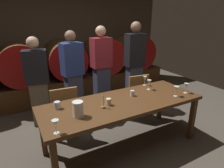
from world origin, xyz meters
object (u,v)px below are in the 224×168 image
(wine_barrel_far_right, at_px, (133,52))
(cup_right, at_px, (132,93))
(candle_center, at_px, (103,104))
(guest_center_left, at_px, (73,75))
(dining_table, at_px, (123,106))
(wine_glass_center, at_px, (145,79))
(cup_center, at_px, (109,102))
(guest_far_right, at_px, (134,65))
(wine_barrel_center, at_px, (64,59))
(chair_left, at_px, (64,109))
(wine_barrel_left, at_px, (20,63))
(wine_glass_left, at_px, (149,83))
(pitcher, at_px, (78,109))
(wine_glass_far_right, at_px, (186,86))
(guest_far_left, at_px, (38,82))
(chair_right, at_px, (135,94))
(cup_left, at_px, (57,105))
(wine_glass_right, at_px, (176,89))
(wine_barrel_right, at_px, (102,55))
(wine_glass_far_left, at_px, (55,123))
(guest_center_right, at_px, (101,69))

(wine_barrel_far_right, bearing_deg, cup_right, -125.16)
(candle_center, bearing_deg, guest_center_left, 88.73)
(dining_table, bearing_deg, wine_glass_center, 28.95)
(cup_center, bearing_deg, guest_far_right, 42.36)
(wine_barrel_center, height_order, guest_far_right, guest_far_right)
(chair_left, bearing_deg, wine_barrel_left, -70.64)
(wine_barrel_far_right, height_order, cup_right, wine_barrel_far_right)
(wine_barrel_far_right, xyz_separation_m, cup_center, (-2.07, -2.40, -0.13))
(wine_glass_left, bearing_deg, wine_barrel_center, 109.27)
(wine_barrel_center, height_order, cup_right, wine_barrel_center)
(pitcher, height_order, wine_glass_far_right, pitcher)
(wine_barrel_center, height_order, pitcher, wine_barrel_center)
(guest_far_left, bearing_deg, wine_barrel_left, -68.77)
(chair_right, xyz_separation_m, cup_center, (-0.94, -0.67, 0.31))
(guest_center_left, xyz_separation_m, cup_left, (-0.55, -1.05, -0.04))
(wine_barrel_far_right, bearing_deg, wine_barrel_left, 180.00)
(wine_barrel_far_right, relative_size, candle_center, 4.48)
(wine_barrel_center, bearing_deg, guest_center_left, -97.68)
(wine_barrel_left, xyz_separation_m, pitcher, (0.43, -2.50, -0.08))
(wine_glass_right, distance_m, cup_center, 1.05)
(wine_barrel_left, distance_m, chair_right, 2.55)
(wine_glass_left, bearing_deg, candle_center, -165.79)
(cup_left, bearing_deg, chair_left, 67.27)
(wine_barrel_center, xyz_separation_m, wine_barrel_right, (1.02, 0.00, 0.00))
(guest_center_left, relative_size, pitcher, 8.58)
(dining_table, height_order, wine_glass_left, wine_glass_left)
(wine_barrel_right, xyz_separation_m, cup_left, (-1.72, -2.17, -0.13))
(wine_barrel_far_right, distance_m, cup_left, 3.47)
(guest_center_left, relative_size, wine_glass_left, 10.04)
(guest_far_left, height_order, cup_right, guest_far_left)
(candle_center, bearing_deg, cup_center, 23.73)
(wine_barrel_right, relative_size, wine_glass_left, 5.64)
(cup_left, bearing_deg, wine_glass_far_right, -12.80)
(cup_left, xyz_separation_m, cup_right, (1.09, -0.12, -0.01))
(wine_barrel_far_right, distance_m, wine_glass_left, 2.52)
(wine_barrel_right, height_order, guest_far_left, guest_far_left)
(guest_far_right, bearing_deg, wine_barrel_left, -28.05)
(guest_far_right, xyz_separation_m, cup_left, (-1.81, -0.85, -0.12))
(wine_barrel_right, xyz_separation_m, wine_glass_far_right, (0.16, -2.60, -0.06))
(wine_barrel_right, height_order, candle_center, wine_barrel_right)
(pitcher, xyz_separation_m, wine_glass_far_right, (1.72, -0.10, 0.02))
(chair_left, distance_m, wine_glass_far_left, 1.13)
(wine_barrel_right, xyz_separation_m, cup_right, (-0.63, -2.29, -0.14))
(guest_far_left, xyz_separation_m, pitcher, (0.24, -1.39, 0.04))
(wine_glass_far_left, bearing_deg, guest_far_left, 87.32)
(chair_right, xyz_separation_m, wine_glass_left, (-0.09, -0.48, 0.38))
(wine_barrel_right, height_order, wine_glass_center, wine_barrel_right)
(candle_center, relative_size, wine_glass_right, 1.32)
(wine_barrel_right, relative_size, guest_center_right, 0.54)
(wine_barrel_far_right, relative_size, wine_glass_far_right, 5.85)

